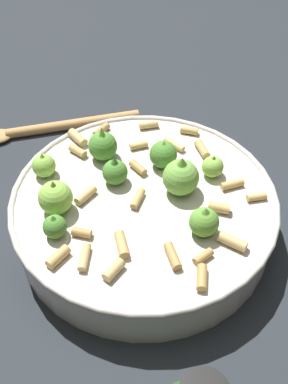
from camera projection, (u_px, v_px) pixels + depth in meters
The scene contains 3 objects.
ground_plane at pixel (144, 229), 0.64m from camera, with size 2.40×2.40×0.00m, color #23282D.
cooking_pan at pixel (143, 210), 0.61m from camera, with size 0.34×0.34×0.12m.
wooden_spoon at pixel (52, 128), 0.78m from camera, with size 0.25×0.14×0.02m.
Camera 1 is at (0.27, 0.31, 0.49)m, focal length 44.76 mm.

